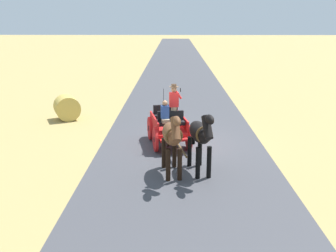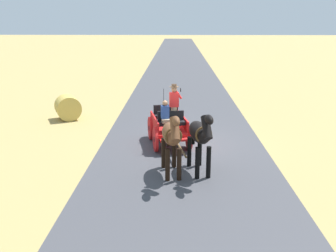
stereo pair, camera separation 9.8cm
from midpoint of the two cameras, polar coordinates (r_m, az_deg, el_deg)
The scene contains 6 objects.
ground_plane at distance 15.49m, azimuth 2.30°, elevation -2.63°, with size 200.00×200.00×0.00m, color tan.
road_surface at distance 15.49m, azimuth 2.30°, elevation -2.62°, with size 6.50×160.00×0.01m, color #424247.
horse_drawn_carriage at distance 15.10m, azimuth 0.36°, elevation 0.13°, with size 1.87×4.51×2.50m.
horse_near_side at distance 12.22m, azimuth 5.05°, elevation -1.29°, with size 0.87×2.15×2.21m.
horse_off_side at distance 12.02m, azimuth 0.77°, elevation -1.52°, with size 0.79×2.15×2.21m.
hay_bale at distance 19.67m, azimuth -14.65°, elevation 2.70°, with size 1.20×1.20×1.10m, color gold.
Camera 2 is at (0.23, 14.68, 4.93)m, focal length 40.63 mm.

